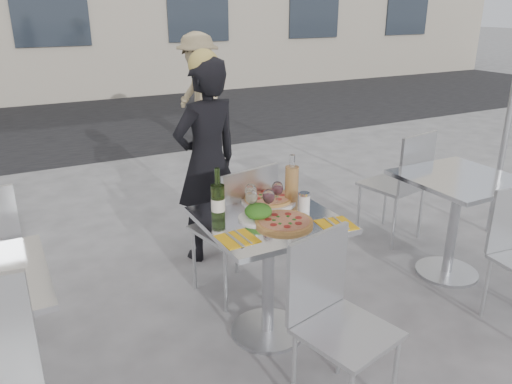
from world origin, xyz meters
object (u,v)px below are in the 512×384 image
woman_diner (207,162)px  pizza_far (269,199)px  pizza_near (284,222)px  wineglass_white_a (252,198)px  chair_near (333,309)px  carafe (292,183)px  pedestrian_b (199,92)px  napkin_right (336,224)px  wineglass_red_a (269,197)px  wineglass_red_b (277,189)px  sugar_shaker (304,202)px  salad_plate (258,213)px  wine_bottle (218,200)px  side_table_right (456,205)px  main_table (268,252)px  wineglass_white_b (251,192)px  napkin_left (237,238)px  chair_far (240,222)px  side_chair_rfar (403,178)px

woman_diner → pizza_far: size_ratio=4.62×
pizza_near → wineglass_white_a: size_ratio=1.97×
pizza_near → pizza_far: 0.34m
chair_near → carafe: size_ratio=2.99×
pedestrian_b → napkin_right: (-0.92, -4.27, -0.02)m
carafe → wineglass_red_a: carafe is taller
pizza_far → wineglass_red_b: bearing=-91.2°
wineglass_red_a → sugar_shaker: bearing=-7.0°
salad_plate → pedestrian_b: bearing=72.7°
wine_bottle → napkin_right: (0.53, -0.35, -0.11)m
carafe → wineglass_red_b: bearing=-166.1°
salad_plate → woman_diner: bearing=82.1°
pedestrian_b → carafe: 4.00m
carafe → woman_diner: bearing=98.2°
pizza_far → napkin_right: (0.15, -0.47, -0.01)m
pizza_far → sugar_shaker: sugar_shaker is taller
pedestrian_b → side_table_right: bearing=1.3°
main_table → pizza_far: pizza_far is taller
chair_near → wineglass_white_b: wineglass_white_b is taller
wineglass_red_b → napkin_left: wineglass_red_b is taller
carafe → salad_plate: bearing=-156.4°
salad_plate → pizza_far: bearing=48.7°
chair_far → wine_bottle: wine_bottle is taller
woman_diner → napkin_right: (0.18, -1.35, -0.01)m
wineglass_white_a → pizza_far: bearing=38.5°
sugar_shaker → wineglass_white_a: bearing=168.1°
side_chair_rfar → napkin_left: size_ratio=4.62×
woman_diner → wineglass_white_b: woman_diner is taller
chair_near → pizza_near: chair_near is taller
pizza_near → carafe: (0.20, 0.25, 0.11)m
pedestrian_b → wineglass_red_b: pedestrian_b is taller
side_chair_rfar → pizza_near: size_ratio=2.98×
sugar_shaker → wineglass_red_a: 0.23m
side_table_right → pedestrian_b: pedestrian_b is taller
side_table_right → pizza_near: pizza_near is taller
main_table → side_chair_rfar: side_chair_rfar is taller
side_table_right → pedestrian_b: (-0.31, 4.02, 0.23)m
wineglass_white_a → napkin_left: (-0.20, -0.22, -0.11)m
pedestrian_b → wineglass_white_a: 4.16m
side_table_right → woman_diner: size_ratio=0.49×
chair_far → wineglass_white_b: 0.42m
wineglass_red_a → napkin_right: wineglass_red_a is taller
salad_plate → napkin_left: (-0.21, -0.17, -0.03)m
napkin_left → wineglass_red_a: bearing=30.7°
chair_near → wineglass_white_a: size_ratio=5.50×
napkin_left → napkin_right: 0.55m
chair_near → sugar_shaker: chair_near is taller
pizza_near → pizza_far: pizza_far is taller
chair_far → pedestrian_b: 3.78m
chair_near → pizza_near: bearing=74.1°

